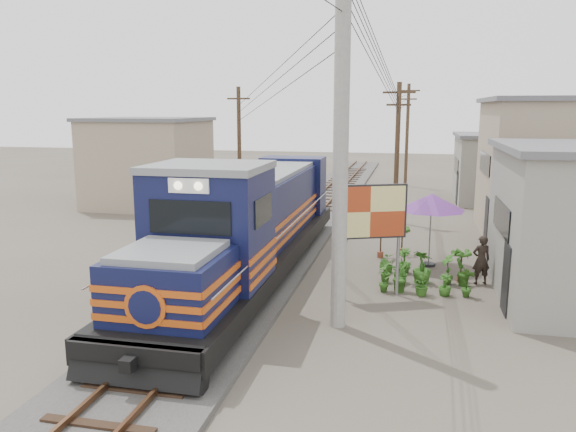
% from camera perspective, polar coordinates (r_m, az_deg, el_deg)
% --- Properties ---
extents(ground, '(120.00, 120.00, 0.00)m').
position_cam_1_polar(ground, '(16.58, -6.94, -9.38)').
color(ground, '#473F35').
rests_on(ground, ground).
extents(ballast, '(3.60, 70.00, 0.16)m').
position_cam_1_polar(ballast, '(25.83, 0.43, -1.75)').
color(ballast, '#595651').
rests_on(ballast, ground).
extents(track, '(1.15, 70.00, 0.12)m').
position_cam_1_polar(track, '(25.79, 0.43, -1.36)').
color(track, '#51331E').
rests_on(track, ground).
extents(locomotive, '(3.07, 16.73, 4.15)m').
position_cam_1_polar(locomotive, '(19.01, -3.87, -1.06)').
color(locomotive, black).
rests_on(locomotive, ground).
extents(utility_pole_main, '(0.40, 0.40, 10.00)m').
position_cam_1_polar(utility_pole_main, '(14.27, 5.41, 7.94)').
color(utility_pole_main, '#9E9B93').
rests_on(utility_pole_main, ground).
extents(wooden_pole_mid, '(1.60, 0.24, 7.00)m').
position_cam_1_polar(wooden_pole_mid, '(28.73, 11.02, 6.59)').
color(wooden_pole_mid, '#4C3826').
rests_on(wooden_pole_mid, ground).
extents(wooden_pole_far, '(1.60, 0.24, 7.50)m').
position_cam_1_polar(wooden_pole_far, '(42.68, 12.01, 8.23)').
color(wooden_pole_far, '#4C3826').
rests_on(wooden_pole_far, ground).
extents(wooden_pole_left, '(1.60, 0.24, 7.00)m').
position_cam_1_polar(wooden_pole_left, '(34.29, -4.97, 7.41)').
color(wooden_pole_left, '#4C3826').
rests_on(wooden_pole_left, ground).
extents(power_lines, '(9.65, 19.00, 3.30)m').
position_cam_1_polar(power_lines, '(23.84, -0.67, 15.31)').
color(power_lines, black).
rests_on(power_lines, ground).
extents(shophouse_back, '(6.30, 6.30, 4.20)m').
position_cam_1_polar(shophouse_back, '(37.26, 21.37, 4.56)').
color(shophouse_back, gray).
rests_on(shophouse_back, ground).
extents(shophouse_left, '(6.30, 6.30, 5.20)m').
position_cam_1_polar(shophouse_left, '(34.39, -13.97, 5.36)').
color(shophouse_left, gray).
rests_on(shophouse_left, ground).
extents(billboard, '(2.15, 0.94, 3.50)m').
position_cam_1_polar(billboard, '(17.02, 8.33, 0.13)').
color(billboard, '#99999E').
rests_on(billboard, ground).
extents(market_umbrella, '(2.88, 2.88, 2.70)m').
position_cam_1_polar(market_umbrella, '(20.96, 14.38, 1.34)').
color(market_umbrella, black).
rests_on(market_umbrella, ground).
extents(vendor, '(0.69, 0.55, 1.65)m').
position_cam_1_polar(vendor, '(19.55, 19.03, -4.24)').
color(vendor, black).
rests_on(vendor, ground).
extents(plant_nursery, '(3.17, 3.05, 1.11)m').
position_cam_1_polar(plant_nursery, '(18.94, 13.08, -5.56)').
color(plant_nursery, '#2C5F1B').
rests_on(plant_nursery, ground).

